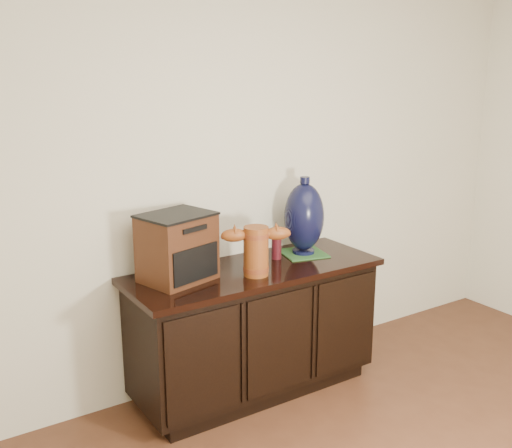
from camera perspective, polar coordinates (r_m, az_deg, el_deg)
sideboard at (r=3.49m, az=-0.16°, el=-9.93°), size 1.46×0.56×0.75m
terracotta_vessel at (r=3.20m, az=-0.00°, el=-2.31°), size 0.37×0.21×0.27m
tv_radio at (r=3.14m, az=-7.51°, el=-2.22°), size 0.42×0.37×0.36m
green_mat at (r=3.62m, az=4.53°, el=-2.79°), size 0.30×0.30×0.01m
lamp_base at (r=3.56m, az=4.60°, el=0.65°), size 0.29×0.29×0.46m
spray_can at (r=3.50m, az=1.97°, el=-2.01°), size 0.06×0.06×0.17m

